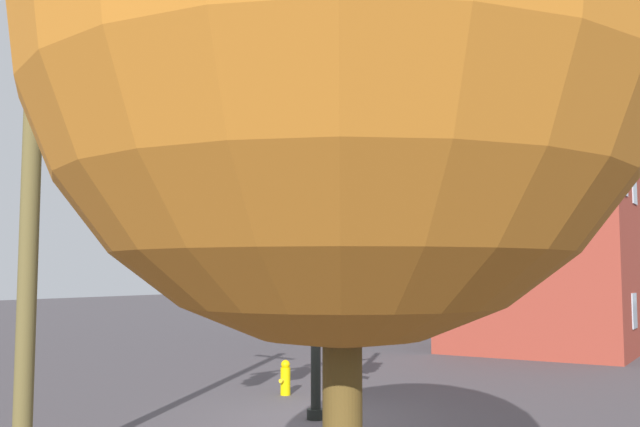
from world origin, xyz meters
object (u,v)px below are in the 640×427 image
tree_near (341,36)px  signal_pole_assembly (251,198)px  brick_building (548,235)px  fire_hydrant (285,378)px  utility_pole (31,171)px

tree_near → signal_pole_assembly: bearing=-137.3°
signal_pole_assembly → brick_building: brick_building is taller
fire_hydrant → brick_building: 14.62m
signal_pole_assembly → tree_near: bearing=42.7°
utility_pole → brick_building: size_ratio=0.98×
tree_near → fire_hydrant: bearing=-143.1°
signal_pole_assembly → brick_building: bearing=176.3°
utility_pole → tree_near: utility_pole is taller
signal_pole_assembly → utility_pole: size_ratio=0.75×
signal_pole_assembly → fire_hydrant: size_ratio=7.75×
tree_near → brick_building: size_ratio=0.83×
signal_pole_assembly → fire_hydrant: bearing=-154.7°
utility_pole → fire_hydrant: bearing=-175.0°
tree_near → brick_building: 23.62m
fire_hydrant → signal_pole_assembly: bearing=25.3°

